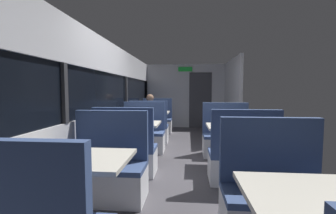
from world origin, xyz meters
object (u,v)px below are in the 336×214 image
object	(u,v)px
dining_table_mid_window	(136,128)
bench_rear_aisle_facing_end	(242,161)
bench_far_window_facing_entry	(157,122)
bench_far_window_facing_end	(149,130)
bench_mid_window_facing_entry	(143,136)
bench_rear_aisle_facing_entry	(226,140)
dining_table_near_window	(81,168)
bench_mid_window_facing_end	(126,154)
dining_table_far_window	(153,115)
seated_passenger	(150,122)
bench_front_aisle_facing_entry	(274,203)
dining_table_rear_aisle	(233,131)
dining_table_front_aisle	(321,211)
bench_near_window_facing_entry	(108,173)

from	to	relation	value
dining_table_mid_window	bench_rear_aisle_facing_end	xyz separation A→B (m)	(1.79, -0.90, -0.31)
bench_far_window_facing_entry	bench_far_window_facing_end	bearing A→B (deg)	-90.00
bench_mid_window_facing_entry	bench_far_window_facing_entry	world-z (taller)	same
bench_far_window_facing_end	bench_rear_aisle_facing_entry	xyz separation A→B (m)	(1.79, -1.03, 0.00)
bench_far_window_facing_end	dining_table_near_window	bearing A→B (deg)	-90.00
bench_mid_window_facing_end	dining_table_far_window	xyz separation A→B (m)	(0.00, 2.93, 0.31)
dining_table_near_window	seated_passenger	distance (m)	3.84
bench_far_window_facing_end	seated_passenger	size ratio (longest dim) A/B	0.87
bench_front_aisle_facing_entry	bench_rear_aisle_facing_end	bearing A→B (deg)	90.00
bench_far_window_facing_entry	bench_front_aisle_facing_entry	bearing A→B (deg)	-70.53
dining_table_rear_aisle	bench_rear_aisle_facing_end	xyz separation A→B (m)	(0.00, -0.70, -0.31)
bench_mid_window_facing_entry	bench_front_aisle_facing_entry	distance (m)	3.35
bench_mid_window_facing_entry	bench_rear_aisle_facing_entry	world-z (taller)	same
dining_table_front_aisle	dining_table_rear_aisle	world-z (taller)	same
dining_table_far_window	bench_far_window_facing_entry	world-z (taller)	bench_far_window_facing_entry
dining_table_far_window	dining_table_rear_aisle	size ratio (longest dim) A/B	1.00
bench_near_window_facing_entry	bench_mid_window_facing_end	xyz separation A→B (m)	(0.00, 0.83, 0.00)
dining_table_front_aisle	bench_rear_aisle_facing_end	size ratio (longest dim) A/B	0.82
bench_rear_aisle_facing_entry	bench_rear_aisle_facing_end	bearing A→B (deg)	-90.00
dining_table_near_window	dining_table_far_window	distance (m)	4.46
bench_far_window_facing_entry	bench_rear_aisle_facing_entry	world-z (taller)	same
dining_table_mid_window	bench_front_aisle_facing_entry	distance (m)	2.80
dining_table_mid_window	bench_rear_aisle_facing_end	size ratio (longest dim) A/B	0.82
dining_table_mid_window	dining_table_rear_aisle	world-z (taller)	same
bench_rear_aisle_facing_end	bench_mid_window_facing_end	bearing A→B (deg)	173.62
bench_mid_window_facing_entry	dining_table_front_aisle	distance (m)	3.97
bench_near_window_facing_entry	bench_rear_aisle_facing_entry	bearing A→B (deg)	48.61
dining_table_near_window	seated_passenger	world-z (taller)	seated_passenger
bench_near_window_facing_entry	bench_rear_aisle_facing_entry	world-z (taller)	same
bench_mid_window_facing_end	seated_passenger	world-z (taller)	seated_passenger
dining_table_mid_window	bench_mid_window_facing_entry	bearing A→B (deg)	90.00
seated_passenger	dining_table_mid_window	bearing A→B (deg)	-90.00
dining_table_rear_aisle	dining_table_far_window	bearing A→B (deg)	126.36
bench_rear_aisle_facing_entry	seated_passenger	distance (m)	2.11
dining_table_rear_aisle	seated_passenger	size ratio (longest dim) A/B	0.71
dining_table_far_window	bench_far_window_facing_entry	xyz separation A→B (m)	(0.00, 0.70, -0.31)
dining_table_mid_window	dining_table_far_window	bearing A→B (deg)	90.00
dining_table_rear_aisle	seated_passenger	world-z (taller)	seated_passenger
dining_table_far_window	bench_rear_aisle_facing_entry	bearing A→B (deg)	-44.05
bench_far_window_facing_end	dining_table_mid_window	bearing A→B (deg)	-90.00
dining_table_far_window	dining_table_front_aisle	xyz separation A→B (m)	(1.79, -5.06, 0.00)
dining_table_front_aisle	dining_table_rear_aisle	xyz separation A→B (m)	(0.00, 2.63, 0.00)
bench_far_window_facing_entry	dining_table_front_aisle	size ratio (longest dim) A/B	1.22
bench_rear_aisle_facing_end	bench_far_window_facing_entry	bearing A→B (deg)	115.05
dining_table_mid_window	seated_passenger	distance (m)	1.61
seated_passenger	bench_rear_aisle_facing_end	bearing A→B (deg)	-54.43
bench_mid_window_facing_end	dining_table_far_window	size ratio (longest dim) A/B	1.22
dining_table_mid_window	dining_table_rear_aisle	distance (m)	1.80
bench_mid_window_facing_entry	dining_table_rear_aisle	distance (m)	2.03
bench_mid_window_facing_entry	dining_table_far_window	size ratio (longest dim) A/B	1.22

